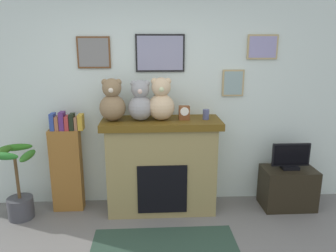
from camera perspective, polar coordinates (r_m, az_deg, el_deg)
The scene contains 11 objects.
back_wall at distance 4.08m, azimuth -3.11°, elevation 4.39°, with size 5.20×0.15×2.60m.
fireplace at distance 3.98m, azimuth -1.16°, elevation -6.77°, with size 1.39×0.56×1.14m.
bookshelf at distance 4.15m, azimuth -17.23°, elevation -6.42°, with size 0.42×0.16×1.23m.
potted_plant at distance 4.22m, azimuth -24.68°, elevation -9.91°, with size 0.44×0.53×0.88m.
tv_stand at distance 4.41m, azimuth 20.14°, elevation -10.07°, with size 0.63×0.40×0.51m, color black.
television at distance 4.26m, azimuth 20.61°, elevation -5.13°, with size 0.46×0.14×0.33m.
candle_jar at distance 3.84m, azimuth 6.63°, elevation 2.03°, with size 0.07×0.07×0.12m, color #4C517A.
mantel_clock at distance 3.79m, azimuth 2.84°, elevation 2.32°, with size 0.12×0.09×0.16m.
teddy_bear_cream at distance 3.77m, azimuth -9.68°, elevation 4.17°, with size 0.30×0.30×0.48m.
teddy_bear_tan at distance 3.75m, azimuth -4.83°, elevation 4.13°, with size 0.29×0.29×0.46m.
teddy_bear_grey at distance 3.75m, azimuth -1.19°, elevation 4.37°, with size 0.31×0.31×0.49m.
Camera 1 is at (-0.01, -2.02, 2.02)m, focal length 34.96 mm.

